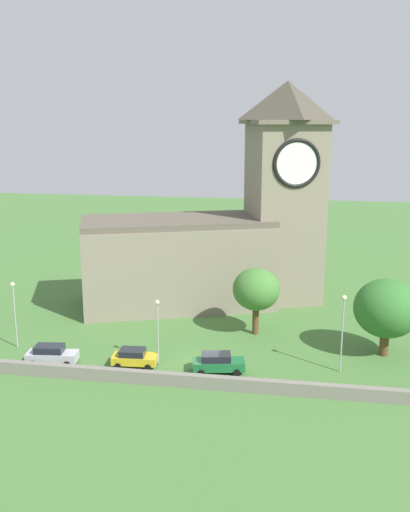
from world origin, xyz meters
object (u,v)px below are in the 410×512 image
(car_silver, at_px, (52,355))
(streetlamp_west_mid, at_px, (158,321))
(streetlamp_west_end, at_px, (14,304))
(streetlamp_central, at_px, (343,322))
(tree_by_tower, at_px, (256,290))
(tree_churchyard, at_px, (387,309))
(car_green, at_px, (218,363))
(church, at_px, (223,232))
(car_yellow, at_px, (134,357))

(car_silver, relative_size, streetlamp_west_mid, 0.77)
(car_silver, xyz_separation_m, streetlamp_west_end, (-5.23, 3.31, 3.66))
(streetlamp_central, relative_size, tree_by_tower, 1.01)
(streetlamp_central, bearing_deg, streetlamp_west_end, 179.05)
(streetlamp_central, relative_size, tree_churchyard, 0.96)
(tree_churchyard, xyz_separation_m, tree_by_tower, (-12.94, 3.65, 0.16))
(car_green, bearing_deg, church, 96.88)
(car_yellow, xyz_separation_m, streetlamp_central, (19.06, 1.84, 4.05))
(church, height_order, streetlamp_west_end, church)
(car_yellow, height_order, tree_by_tower, tree_by_tower)
(car_silver, bearing_deg, streetlamp_west_mid, 9.63)
(car_silver, xyz_separation_m, tree_by_tower, (18.41, 11.10, 4.03))
(car_silver, bearing_deg, streetlamp_west_end, 147.64)
(car_yellow, xyz_separation_m, tree_churchyard, (23.50, 6.50, 3.99))
(streetlamp_west_mid, xyz_separation_m, tree_churchyard, (21.37, 5.75, 0.51))
(church, relative_size, car_green, 6.29)
(car_green, relative_size, streetlamp_west_mid, 0.79)
(car_green, bearing_deg, streetlamp_west_mid, 171.86)
(church, distance_m, streetlamp_west_end, 26.47)
(church, relative_size, car_yellow, 7.32)
(car_silver, distance_m, tree_by_tower, 21.87)
(church, bearing_deg, car_yellow, -104.73)
(car_yellow, height_order, tree_churchyard, tree_churchyard)
(car_green, xyz_separation_m, streetlamp_west_end, (-21.04, 2.46, 3.69))
(streetlamp_west_end, bearing_deg, tree_churchyard, 6.45)
(streetlamp_west_end, bearing_deg, streetlamp_west_mid, -6.09)
(car_yellow, distance_m, streetlamp_central, 19.57)
(streetlamp_west_mid, bearing_deg, tree_churchyard, 15.07)
(streetlamp_west_end, height_order, streetlamp_west_mid, streetlamp_west_end)
(car_green, bearing_deg, car_yellow, 179.39)
(streetlamp_west_end, height_order, streetlamp_central, streetlamp_central)
(car_green, relative_size, streetlamp_central, 0.68)
(church, height_order, streetlamp_central, church)
(streetlamp_west_mid, bearing_deg, tree_by_tower, 48.12)
(tree_by_tower, bearing_deg, car_yellow, -136.14)
(car_silver, relative_size, tree_by_tower, 0.68)
(car_green, height_order, tree_churchyard, tree_churchyard)
(car_yellow, distance_m, streetlamp_west_mid, 4.15)
(streetlamp_central, height_order, tree_by_tower, streetlamp_central)
(streetlamp_west_end, bearing_deg, church, 44.81)
(car_yellow, relative_size, streetlamp_west_end, 0.63)
(streetlamp_west_mid, height_order, tree_churchyard, tree_churchyard)
(church, xyz_separation_m, tree_churchyard, (18.04, -14.27, -4.15))
(church, bearing_deg, car_green, -83.12)
(car_silver, bearing_deg, streetlamp_central, 5.90)
(church, height_order, tree_churchyard, church)
(streetlamp_west_mid, relative_size, streetlamp_central, 0.86)
(tree_churchyard, relative_size, tree_by_tower, 1.06)
(car_silver, height_order, car_green, car_silver)
(streetlamp_west_end, bearing_deg, car_silver, -32.36)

